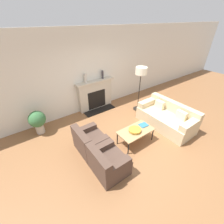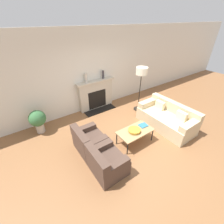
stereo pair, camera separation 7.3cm
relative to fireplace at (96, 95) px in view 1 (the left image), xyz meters
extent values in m
plane|color=brown|center=(-0.17, -2.37, -0.56)|extent=(18.00, 18.00, 0.00)
cube|color=silver|center=(-0.17, 0.14, 0.89)|extent=(18.00, 0.06, 2.90)
cube|color=beige|center=(0.00, 0.01, -0.01)|extent=(1.38, 0.20, 1.10)
cube|color=black|center=(0.00, -0.07, -0.16)|extent=(0.76, 0.04, 0.71)
cube|color=black|center=(0.00, -0.27, -0.55)|extent=(1.24, 0.40, 0.02)
cube|color=beige|center=(0.00, -0.02, 0.56)|extent=(1.50, 0.28, 0.05)
cube|color=#CCB78E|center=(1.25, -2.38, -0.34)|extent=(0.90, 1.83, 0.44)
cube|color=#CCB78E|center=(1.60, -2.38, 0.05)|extent=(0.20, 1.83, 0.34)
cube|color=#CCB78E|center=(1.25, -1.58, -0.03)|extent=(0.83, 0.22, 0.19)
cube|color=#CCB78E|center=(1.25, -3.18, -0.03)|extent=(0.83, 0.22, 0.19)
cube|color=beige|center=(1.38, -1.97, 0.02)|extent=(0.12, 0.32, 0.28)
cube|color=beige|center=(1.38, -2.79, 0.02)|extent=(0.12, 0.32, 0.28)
cube|color=#4C382D|center=(-1.26, -2.72, -0.35)|extent=(0.72, 0.83, 0.41)
cube|color=#4C382D|center=(-1.54, -2.72, 0.01)|extent=(0.18, 0.83, 0.32)
cube|color=#4C382D|center=(-1.26, -3.04, -0.08)|extent=(0.65, 0.18, 0.14)
cube|color=#4C382D|center=(-1.26, -2.39, -0.08)|extent=(0.65, 0.18, 0.14)
cube|color=#4C382D|center=(-1.26, -1.88, -0.35)|extent=(0.72, 0.83, 0.41)
cube|color=#4C382D|center=(-1.54, -1.88, 0.01)|extent=(0.18, 0.83, 0.32)
cube|color=#4C382D|center=(-1.26, -2.20, -0.08)|extent=(0.65, 0.18, 0.14)
cube|color=#4C382D|center=(-1.26, -1.56, -0.08)|extent=(0.65, 0.18, 0.14)
cube|color=tan|center=(-0.10, -2.37, -0.15)|extent=(1.02, 0.56, 0.03)
cylinder|color=black|center=(-0.57, -2.61, -0.36)|extent=(0.03, 0.03, 0.40)
cylinder|color=black|center=(0.37, -2.61, -0.36)|extent=(0.03, 0.03, 0.40)
cylinder|color=black|center=(-0.57, -2.14, -0.36)|extent=(0.03, 0.03, 0.40)
cylinder|color=black|center=(0.37, -2.14, -0.36)|extent=(0.03, 0.03, 0.40)
cylinder|color=#BC8E2D|center=(-0.15, -2.38, -0.13)|extent=(0.12, 0.12, 0.02)
cylinder|color=#BC8E2D|center=(-0.15, -2.38, -0.09)|extent=(0.34, 0.34, 0.05)
cube|color=teal|center=(0.24, -2.33, -0.12)|extent=(0.26, 0.23, 0.02)
cylinder|color=black|center=(1.27, -1.06, -0.55)|extent=(0.33, 0.33, 0.03)
cylinder|color=black|center=(1.27, -1.06, 0.19)|extent=(0.03, 0.03, 1.43)
cylinder|color=silver|center=(1.27, -1.06, 0.99)|extent=(0.41, 0.41, 0.25)
cylinder|color=beige|center=(-0.35, 0.01, 0.75)|extent=(0.10, 0.10, 0.31)
cylinder|color=#3D383D|center=(0.36, 0.01, 0.74)|extent=(0.08, 0.08, 0.30)
cylinder|color=#B2A899|center=(-2.23, -0.31, -0.42)|extent=(0.25, 0.25, 0.29)
sphere|color=#386B3D|center=(-2.23, -0.31, -0.04)|extent=(0.50, 0.50, 0.50)
camera|label=1|loc=(-2.56, -4.63, 2.56)|focal=24.00mm
camera|label=2|loc=(-2.50, -4.67, 2.56)|focal=24.00mm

